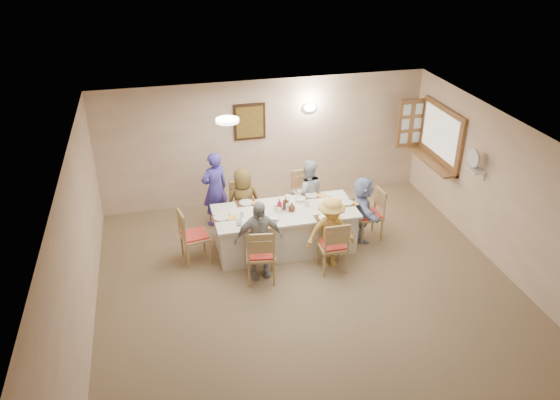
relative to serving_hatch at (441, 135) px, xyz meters
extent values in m
plane|color=#7E684A|center=(-3.21, -2.40, -1.50)|extent=(7.00, 7.00, 0.00)
plane|color=tan|center=(-3.21, 1.10, -0.25)|extent=(6.50, 0.00, 6.50)
plane|color=tan|center=(-6.46, -2.40, -0.25)|extent=(0.00, 7.00, 7.00)
plane|color=tan|center=(0.04, -2.40, -0.25)|extent=(0.00, 7.00, 7.00)
plane|color=white|center=(-3.21, -2.40, 1.00)|extent=(7.00, 7.00, 0.00)
cube|color=black|center=(-3.51, 1.07, 0.20)|extent=(0.62, 0.04, 0.72)
cube|color=black|center=(-3.51, 1.05, 0.20)|extent=(0.52, 0.02, 0.62)
ellipsoid|color=white|center=(-2.31, 1.04, 0.40)|extent=(0.26, 0.09, 0.18)
cylinder|color=white|center=(-4.21, -0.90, 0.97)|extent=(0.36, 0.36, 0.05)
cube|color=brown|center=(0.00, 0.00, 0.00)|extent=(0.06, 1.50, 1.15)
cube|color=brown|center=(-0.12, 0.00, -0.53)|extent=(0.30, 1.50, 0.05)
cube|color=brown|center=(-0.26, 0.76, 0.00)|extent=(0.55, 0.04, 1.00)
cube|color=white|center=(-0.08, -1.35, -0.10)|extent=(0.22, 0.36, 0.03)
cube|color=silver|center=(-3.29, -0.86, -1.12)|extent=(2.44, 1.03, 0.76)
imported|color=brown|center=(-3.89, -0.18, -0.85)|extent=(0.72, 0.54, 1.29)
imported|color=#AFBCC8|center=(-2.69, -0.18, -0.83)|extent=(0.70, 0.57, 1.33)
imported|color=#9A9A9A|center=(-3.89, -1.54, -0.82)|extent=(0.82, 0.40, 1.35)
imported|color=gold|center=(-2.69, -1.54, -0.87)|extent=(0.84, 0.52, 1.26)
imported|color=#96A8D6|center=(-1.87, -0.86, -0.89)|extent=(1.23, 0.68, 1.22)
imported|color=#463DBA|center=(-4.34, 0.29, -0.77)|extent=(0.77, 0.71, 1.46)
cube|color=#472B19|center=(-3.89, -1.28, -0.74)|extent=(0.34, 0.25, 0.01)
cylinder|color=white|center=(-3.89, -1.28, -0.73)|extent=(0.23, 0.23, 0.01)
cube|color=yellow|center=(-3.71, -1.33, -0.73)|extent=(0.13, 0.13, 0.01)
cube|color=#472B19|center=(-2.69, -1.28, -0.74)|extent=(0.37, 0.28, 0.01)
cylinder|color=white|center=(-2.69, -1.28, -0.73)|extent=(0.24, 0.24, 0.02)
cube|color=yellow|center=(-2.51, -1.33, -0.73)|extent=(0.14, 0.14, 0.01)
cube|color=#472B19|center=(-3.89, -0.44, -0.74)|extent=(0.35, 0.26, 0.01)
cylinder|color=white|center=(-3.89, -0.44, -0.73)|extent=(0.24, 0.24, 0.01)
cube|color=yellow|center=(-3.71, -0.49, -0.73)|extent=(0.13, 0.13, 0.01)
cube|color=#472B19|center=(-2.69, -0.44, -0.74)|extent=(0.34, 0.25, 0.01)
cylinder|color=white|center=(-2.69, -0.44, -0.73)|extent=(0.23, 0.23, 0.01)
cube|color=yellow|center=(-2.51, -0.49, -0.73)|extent=(0.14, 0.14, 0.01)
cube|color=#472B19|center=(-4.39, -0.86, -0.74)|extent=(0.32, 0.24, 0.01)
cylinder|color=white|center=(-4.39, -0.86, -0.73)|extent=(0.25, 0.25, 0.02)
cube|color=yellow|center=(-4.21, -0.91, -0.73)|extent=(0.15, 0.15, 0.01)
cube|color=#472B19|center=(-2.17, -0.86, -0.74)|extent=(0.37, 0.27, 0.01)
cylinder|color=white|center=(-2.17, -0.86, -0.73)|extent=(0.22, 0.22, 0.01)
cube|color=yellow|center=(-1.99, -0.91, -0.73)|extent=(0.14, 0.14, 0.01)
imported|color=white|center=(-4.12, -1.15, -0.70)|extent=(0.13, 0.13, 0.08)
imported|color=white|center=(-2.89, -0.36, -0.69)|extent=(0.12, 0.12, 0.09)
imported|color=white|center=(-3.54, -1.10, -0.71)|extent=(0.34, 0.34, 0.05)
imported|color=white|center=(-2.94, -0.58, -0.71)|extent=(0.28, 0.28, 0.06)
imported|color=#A40E2C|center=(-3.38, -0.85, -0.63)|extent=(0.14, 0.14, 0.22)
imported|color=#532C16|center=(-3.26, -0.81, -0.63)|extent=(0.17, 0.17, 0.23)
imported|color=#532C16|center=(-3.18, -0.90, -0.66)|extent=(0.14, 0.14, 0.16)
cylinder|color=silver|center=(-3.44, -0.81, -0.68)|extent=(0.07, 0.07, 0.11)
camera|label=1|loc=(-5.30, -8.75, 3.78)|focal=35.00mm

